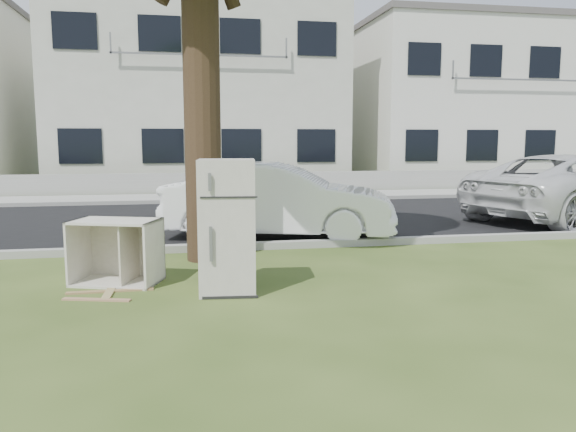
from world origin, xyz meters
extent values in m
plane|color=#35491A|center=(0.00, 0.00, 0.00)|extent=(120.00, 120.00, 0.00)
cube|color=black|center=(0.00, 6.00, 0.01)|extent=(120.00, 7.00, 0.01)
cube|color=gray|center=(0.00, 2.45, 0.00)|extent=(120.00, 0.18, 0.12)
cube|color=gray|center=(0.00, 9.55, 0.00)|extent=(120.00, 0.18, 0.12)
cube|color=gray|center=(0.00, 11.00, 0.01)|extent=(120.00, 2.80, 0.01)
cube|color=gray|center=(0.00, 12.60, 0.35)|extent=(120.00, 0.15, 0.70)
cylinder|color=black|center=(-0.40, 1.80, 2.60)|extent=(0.54, 0.54, 5.20)
cube|color=beige|center=(0.00, 17.50, 3.60)|extent=(11.00, 8.00, 7.20)
cube|color=#595451|center=(0.00, 17.50, 7.32)|extent=(11.22, 8.16, 0.24)
cube|color=silver|center=(12.00, 17.50, 3.30)|extent=(10.00, 8.00, 6.60)
cube|color=#595451|center=(12.00, 17.50, 6.72)|extent=(10.20, 8.16, 0.24)
cube|color=silver|center=(-0.20, -0.11, 0.80)|extent=(0.71, 0.67, 1.60)
cube|color=white|center=(-1.56, 0.58, 0.41)|extent=(1.20, 0.96, 0.82)
cube|color=olive|center=(-1.60, 0.15, 0.01)|extent=(1.02, 0.11, 0.02)
cube|color=#A57856|center=(-1.71, -0.20, 0.01)|extent=(0.79, 0.29, 0.02)
cube|color=#A18E59|center=(-1.60, 0.21, 0.01)|extent=(0.12, 0.89, 0.02)
imported|color=white|center=(1.04, 3.48, 0.70)|extent=(4.48, 2.65, 1.40)
imported|color=silver|center=(8.01, 4.55, 0.75)|extent=(5.92, 4.22, 1.50)
camera|label=1|loc=(-0.70, -6.72, 1.83)|focal=35.00mm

